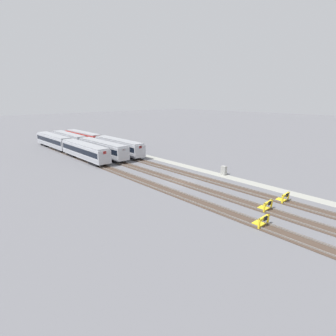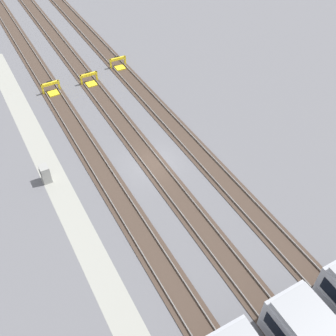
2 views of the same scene
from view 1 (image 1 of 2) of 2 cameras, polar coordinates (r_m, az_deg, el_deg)
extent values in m
plane|color=slate|center=(42.97, 2.40, -3.00)|extent=(400.00, 400.00, 0.00)
cube|color=#9E9E93|center=(48.79, 9.12, -0.95)|extent=(54.00, 2.00, 0.01)
cube|color=#47382D|center=(45.94, 6.15, -1.83)|extent=(90.00, 2.23, 0.06)
cube|color=slate|center=(45.39, 5.56, -1.88)|extent=(90.00, 0.07, 0.15)
cube|color=slate|center=(46.43, 6.74, -1.53)|extent=(90.00, 0.07, 0.15)
cube|color=#47382D|center=(42.97, 2.40, -2.96)|extent=(90.00, 2.24, 0.06)
cube|color=slate|center=(42.45, 1.72, -3.03)|extent=(90.00, 0.07, 0.15)
cube|color=slate|center=(43.42, 3.07, -2.62)|extent=(90.00, 0.07, 0.15)
cube|color=#47382D|center=(40.22, -1.89, -4.23)|extent=(90.00, 2.23, 0.06)
cube|color=slate|center=(39.75, -2.68, -4.32)|extent=(90.00, 0.07, 0.15)
cube|color=slate|center=(40.63, -1.13, -3.87)|extent=(90.00, 0.07, 0.15)
cube|color=#ADAFB7|center=(64.15, -10.77, 4.71)|extent=(18.03, 3.01, 2.70)
cube|color=black|center=(64.10, -10.78, 4.99)|extent=(17.31, 3.04, 1.08)
cube|color=#9EA0A8|center=(64.29, -10.74, 4.05)|extent=(17.67, 3.03, 0.54)
cube|color=#999BA0|center=(63.91, -10.84, 6.03)|extent=(17.49, 2.72, 0.30)
cube|color=red|center=(71.71, -14.59, 6.38)|extent=(0.09, 0.70, 0.56)
cube|color=red|center=(56.62, -6.05, 4.55)|extent=(0.09, 0.70, 0.56)
cube|color=black|center=(69.22, -13.13, 3.90)|extent=(3.63, 2.28, 0.70)
cube|color=black|center=(59.88, -7.89, 2.44)|extent=(3.63, 2.28, 0.70)
cube|color=#ADAFB7|center=(62.03, -14.14, 4.16)|extent=(18.00, 2.82, 2.70)
cube|color=black|center=(61.97, -14.16, 4.46)|extent=(17.28, 2.86, 1.08)
cube|color=#9EA0A8|center=(62.17, -14.10, 3.48)|extent=(17.64, 2.85, 0.54)
cube|color=#999BA0|center=(61.77, -14.23, 5.53)|extent=(17.46, 2.54, 0.30)
cube|color=red|center=(69.77, -17.78, 5.91)|extent=(0.08, 0.70, 0.56)
cube|color=red|center=(54.26, -9.62, 3.96)|extent=(0.08, 0.70, 0.56)
cube|color=black|center=(67.22, -16.36, 3.35)|extent=(3.60, 2.24, 0.70)
cube|color=black|center=(57.62, -11.35, 1.78)|extent=(3.60, 2.24, 0.70)
cube|color=#ADAFB7|center=(78.81, -20.77, 5.90)|extent=(18.06, 3.22, 2.70)
cube|color=black|center=(78.76, -20.80, 6.13)|extent=(17.34, 3.24, 1.08)
cube|color=#9EA0A8|center=(78.92, -20.72, 5.36)|extent=(17.70, 3.24, 0.54)
cube|color=#999BA0|center=(78.61, -20.88, 6.98)|extent=(17.51, 2.93, 0.30)
cube|color=red|center=(87.05, -22.98, 7.14)|extent=(0.10, 0.70, 0.56)
cube|color=red|center=(70.43, -18.20, 5.96)|extent=(0.10, 0.70, 0.56)
cube|color=black|center=(84.25, -22.04, 5.14)|extent=(3.65, 2.32, 0.70)
cube|color=black|center=(73.94, -19.09, 4.16)|extent=(3.65, 2.32, 0.70)
cube|color=#ADAFB7|center=(60.15, -17.70, 3.57)|extent=(18.03, 3.00, 2.70)
cube|color=black|center=(60.09, -17.72, 3.88)|extent=(17.31, 3.03, 1.08)
cube|color=#9EA0A8|center=(60.30, -17.64, 2.87)|extent=(17.67, 3.03, 0.54)
cube|color=#999BA0|center=(59.89, -17.81, 4.98)|extent=(17.49, 2.71, 0.30)
cube|color=red|center=(68.14, -20.95, 5.43)|extent=(0.09, 0.70, 0.56)
cube|color=red|center=(52.06, -13.63, 3.28)|extent=(0.09, 0.70, 0.56)
cube|color=black|center=(65.52, -19.64, 2.79)|extent=(3.62, 2.28, 0.70)
cube|color=black|center=(55.58, -15.14, 1.06)|extent=(3.62, 2.28, 0.70)
cube|color=red|center=(80.51, -18.02, 6.32)|extent=(18.01, 2.84, 2.70)
cube|color=black|center=(80.47, -18.04, 6.55)|extent=(17.29, 2.88, 1.08)
cube|color=#B70F0A|center=(80.62, -17.98, 5.79)|extent=(17.65, 2.87, 0.54)
cube|color=#999BA0|center=(80.32, -18.11, 7.37)|extent=(17.47, 2.56, 0.30)
cube|color=red|center=(88.53, -20.58, 7.49)|extent=(0.08, 0.70, 0.56)
cube|color=red|center=(72.42, -15.03, 6.43)|extent=(0.08, 0.70, 0.56)
cube|color=black|center=(85.81, -19.53, 5.54)|extent=(3.61, 2.25, 0.70)
cube|color=black|center=(75.81, -16.11, 4.65)|extent=(3.61, 2.25, 0.70)
cube|color=#ADAFB7|center=(77.35, -23.64, 5.46)|extent=(18.01, 2.90, 2.70)
cube|color=black|center=(77.30, -23.67, 5.69)|extent=(17.29, 2.93, 1.08)
cube|color=#9EA0A8|center=(77.47, -23.59, 4.91)|extent=(17.65, 2.92, 0.54)
cube|color=#999BA0|center=(77.15, -23.76, 6.55)|extent=(17.47, 2.61, 0.30)
cube|color=red|center=(85.65, -25.78, 6.73)|extent=(0.08, 0.70, 0.56)
cube|color=red|center=(68.90, -21.17, 5.51)|extent=(0.08, 0.70, 0.56)
cube|color=black|center=(82.84, -24.85, 4.70)|extent=(3.61, 2.26, 0.70)
cube|color=black|center=(72.45, -21.99, 3.68)|extent=(3.61, 2.26, 0.70)
cube|color=yellow|center=(37.20, 23.65, -6.31)|extent=(0.18, 0.18, 1.15)
cube|color=yellow|center=(38.79, 24.70, -5.56)|extent=(0.18, 0.18, 1.15)
cube|color=yellow|center=(37.85, 24.26, -5.33)|extent=(0.28, 2.00, 0.30)
cube|color=yellow|center=(38.34, 23.35, -6.42)|extent=(1.12, 1.10, 0.18)
cube|color=black|center=(37.79, 24.51, -5.39)|extent=(0.13, 0.60, 0.44)
cube|color=yellow|center=(33.68, 20.23, -8.17)|extent=(0.18, 0.18, 1.15)
cube|color=yellow|center=(35.19, 21.60, -7.30)|extent=(0.18, 0.18, 1.15)
cube|color=yellow|center=(34.27, 21.00, -7.07)|extent=(0.25, 2.00, 0.30)
cube|color=yellow|center=(34.83, 20.05, -8.24)|extent=(1.10, 1.08, 0.18)
cube|color=black|center=(34.20, 21.27, -7.14)|extent=(0.12, 0.60, 0.44)
cube|color=yellow|center=(29.52, 19.22, -11.44)|extent=(0.19, 0.19, 1.15)
cube|color=yellow|center=(30.97, 20.93, -10.32)|extent=(0.19, 0.19, 1.15)
cube|color=yellow|center=(30.06, 20.17, -10.14)|extent=(0.30, 2.01, 0.30)
cube|color=yellow|center=(30.68, 19.11, -11.40)|extent=(1.13, 1.11, 0.18)
cube|color=black|center=(29.99, 20.47, -10.23)|extent=(0.14, 0.60, 0.44)
cube|color=#9E9E99|center=(47.55, 12.05, -0.53)|extent=(0.90, 0.70, 1.60)
cube|color=#333338|center=(47.77, 12.32, -0.17)|extent=(0.70, 0.04, 0.36)
camera|label=2|loc=(65.77, -5.03, 24.03)|focal=42.00mm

